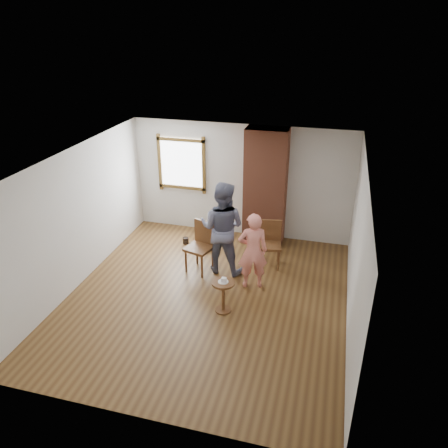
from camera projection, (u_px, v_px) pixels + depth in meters
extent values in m
plane|color=brown|center=(207.00, 298.00, 8.02)|extent=(5.50, 5.50, 0.00)
cube|color=silver|center=(241.00, 181.00, 9.85)|extent=(5.00, 0.04, 2.60)
cube|color=silver|center=(76.00, 219.00, 8.04)|extent=(0.04, 5.50, 2.60)
cube|color=silver|center=(357.00, 254.00, 6.88)|extent=(0.04, 5.50, 2.60)
cube|color=white|center=(204.00, 162.00, 6.89)|extent=(5.00, 5.50, 0.04)
cube|color=brown|center=(181.00, 164.00, 10.01)|extent=(1.14, 0.06, 1.34)
cube|color=white|center=(182.00, 164.00, 10.03)|extent=(1.00, 0.02, 1.20)
cube|color=#984F35|center=(265.00, 188.00, 9.50)|extent=(0.90, 0.50, 2.60)
cylinder|color=tan|center=(203.00, 236.00, 9.80)|extent=(0.42, 0.42, 0.40)
cylinder|color=black|center=(186.00, 240.00, 9.91)|extent=(0.16, 0.16, 0.14)
cube|color=brown|center=(199.00, 248.00, 8.66)|extent=(0.60, 0.60, 0.06)
cylinder|color=brown|center=(186.00, 261.00, 8.72)|extent=(0.05, 0.05, 0.51)
cylinder|color=brown|center=(202.00, 266.00, 8.53)|extent=(0.05, 0.05, 0.51)
cylinder|color=brown|center=(197.00, 253.00, 9.01)|extent=(0.05, 0.05, 0.51)
cylinder|color=brown|center=(213.00, 258.00, 8.83)|extent=(0.05, 0.05, 0.51)
cube|color=brown|center=(205.00, 232.00, 8.72)|extent=(0.47, 0.18, 0.51)
cube|color=brown|center=(270.00, 245.00, 8.85)|extent=(0.52, 0.52, 0.05)
cylinder|color=brown|center=(261.00, 260.00, 8.80)|extent=(0.04, 0.04, 0.48)
cylinder|color=brown|center=(279.00, 260.00, 8.78)|extent=(0.04, 0.04, 0.48)
cylinder|color=brown|center=(261.00, 251.00, 9.12)|extent=(0.04, 0.04, 0.48)
cylinder|color=brown|center=(278.00, 252.00, 9.10)|extent=(0.04, 0.04, 0.48)
cube|color=brown|center=(270.00, 230.00, 8.92)|extent=(0.44, 0.12, 0.48)
cylinder|color=brown|center=(223.00, 283.00, 7.43)|extent=(0.40, 0.40, 0.04)
cylinder|color=brown|center=(223.00, 297.00, 7.55)|extent=(0.06, 0.06, 0.54)
cylinder|color=brown|center=(223.00, 310.00, 7.67)|extent=(0.28, 0.28, 0.03)
cylinder|color=white|center=(223.00, 282.00, 7.42)|extent=(0.18, 0.18, 0.01)
cube|color=silver|center=(224.00, 280.00, 7.40)|extent=(0.08, 0.07, 0.06)
imported|color=#16183C|center=(222.00, 228.00, 8.52)|extent=(0.97, 0.79, 1.89)
imported|color=#F88A7C|center=(253.00, 251.00, 8.06)|extent=(0.63, 0.51, 1.52)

